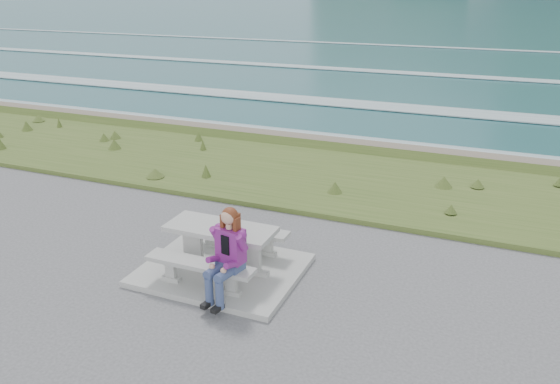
{
  "coord_description": "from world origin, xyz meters",
  "views": [
    {
      "loc": [
        3.97,
        -7.11,
        4.59
      ],
      "look_at": [
        0.56,
        1.2,
        1.11
      ],
      "focal_mm": 35.0,
      "sensor_mm": 36.0,
      "label": 1
    }
  ],
  "objects": [
    {
      "name": "bench_landward",
      "position": [
        0.0,
        -0.7,
        0.45
      ],
      "size": [
        1.8,
        0.35,
        0.45
      ],
      "color": "#A2A39E",
      "rests_on": "concrete_slab"
    },
    {
      "name": "concrete_slab",
      "position": [
        0.0,
        0.0,
        0.05
      ],
      "size": [
        2.6,
        2.1,
        0.1
      ],
      "primitive_type": "cube",
      "color": "#A2A39E",
      "rests_on": "ground"
    },
    {
      "name": "bench_seaward",
      "position": [
        0.0,
        0.7,
        0.45
      ],
      "size": [
        1.8,
        0.35,
        0.45
      ],
      "color": "#A2A39E",
      "rests_on": "concrete_slab"
    },
    {
      "name": "ocean",
      "position": [
        0.0,
        25.09,
        -1.74
      ],
      "size": [
        1600.0,
        1600.0,
        0.09
      ],
      "color": "#225960",
      "rests_on": "ground"
    },
    {
      "name": "picnic_table",
      "position": [
        0.0,
        0.0,
        0.68
      ],
      "size": [
        1.8,
        0.75,
        0.75
      ],
      "color": "#A2A39E",
      "rests_on": "concrete_slab"
    },
    {
      "name": "grass_verge",
      "position": [
        0.0,
        5.0,
        0.0
      ],
      "size": [
        160.0,
        4.5,
        0.22
      ],
      "primitive_type": "cube",
      "color": "#3B521F",
      "rests_on": "ground"
    },
    {
      "name": "shore_drop",
      "position": [
        0.0,
        7.9,
        0.0
      ],
      "size": [
        160.0,
        0.8,
        2.2
      ],
      "primitive_type": "cube",
      "color": "#6D6151",
      "rests_on": "ground"
    },
    {
      "name": "seated_woman",
      "position": [
        0.51,
        -0.83,
        0.63
      ],
      "size": [
        0.53,
        0.78,
        1.44
      ],
      "rotation": [
        0.0,
        0.0,
        -0.19
      ],
      "color": "navy",
      "rests_on": "concrete_slab"
    }
  ]
}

